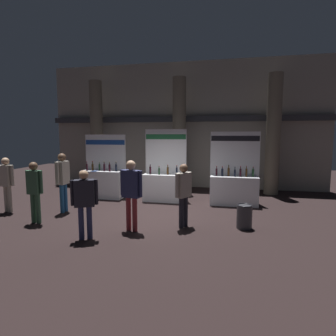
{
  "coord_description": "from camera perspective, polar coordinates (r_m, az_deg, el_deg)",
  "views": [
    {
      "loc": [
        2.05,
        -7.9,
        2.4
      ],
      "look_at": [
        0.23,
        0.54,
        1.36
      ],
      "focal_mm": 29.65,
      "sensor_mm": 36.0,
      "label": 1
    }
  ],
  "objects": [
    {
      "name": "ground_plane",
      "position": [
        8.51,
        -2.3,
        -9.53
      ],
      "size": [
        25.09,
        25.09,
        0.0
      ],
      "primitive_type": "plane",
      "color": "black"
    },
    {
      "name": "hall_colonnade",
      "position": [
        12.67,
        2.89,
        8.37
      ],
      "size": [
        12.55,
        1.35,
        5.62
      ],
      "color": "gray",
      "rests_on": "ground_plane"
    },
    {
      "name": "exhibitor_booth_0",
      "position": [
        10.9,
        -13.23,
        -2.71
      ],
      "size": [
        1.65,
        0.73,
        2.41
      ],
      "color": "white",
      "rests_on": "ground_plane"
    },
    {
      "name": "exhibitor_booth_1",
      "position": [
        10.1,
        -0.82,
        -3.27
      ],
      "size": [
        1.54,
        0.66,
        2.6
      ],
      "color": "white",
      "rests_on": "ground_plane"
    },
    {
      "name": "exhibitor_booth_2",
      "position": [
        9.82,
        13.41,
        -3.79
      ],
      "size": [
        1.68,
        0.66,
        2.51
      ],
      "color": "white",
      "rests_on": "ground_plane"
    },
    {
      "name": "trash_bin",
      "position": [
        7.51,
        15.42,
        -9.57
      ],
      "size": [
        0.39,
        0.39,
        0.62
      ],
      "color": "#38383D",
      "rests_on": "ground_plane"
    },
    {
      "name": "visitor_0",
      "position": [
        6.63,
        -16.79,
        -5.95
      ],
      "size": [
        0.56,
        0.4,
        1.61
      ],
      "rotation": [
        0.0,
        0.0,
        0.42
      ],
      "color": "navy",
      "rests_on": "ground_plane"
    },
    {
      "name": "visitor_1",
      "position": [
        9.91,
        -30.24,
        -2.15
      ],
      "size": [
        0.5,
        0.27,
        1.7
      ],
      "rotation": [
        0.0,
        0.0,
        6.21
      ],
      "color": "#ADA393",
      "rests_on": "ground_plane"
    },
    {
      "name": "visitor_2",
      "position": [
        8.31,
        -25.75,
        -3.62
      ],
      "size": [
        0.52,
        0.23,
        1.68
      ],
      "rotation": [
        0.0,
        0.0,
        6.24
      ],
      "color": "#33563D",
      "rests_on": "ground_plane"
    },
    {
      "name": "visitor_3",
      "position": [
        7.17,
        3.21,
        -4.51
      ],
      "size": [
        0.39,
        0.53,
        1.66
      ],
      "rotation": [
        0.0,
        0.0,
        4.19
      ],
      "color": "#23232D",
      "rests_on": "ground_plane"
    },
    {
      "name": "visitor_4",
      "position": [
        6.93,
        -7.56,
        -4.25
      ],
      "size": [
        0.6,
        0.31,
        1.78
      ],
      "rotation": [
        0.0,
        0.0,
        6.06
      ],
      "color": "maroon",
      "rests_on": "ground_plane"
    },
    {
      "name": "visitor_5",
      "position": [
        9.14,
        -20.83,
        -1.67
      ],
      "size": [
        0.26,
        0.57,
        1.84
      ],
      "rotation": [
        0.0,
        0.0,
        1.56
      ],
      "color": "navy",
      "rests_on": "ground_plane"
    }
  ]
}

